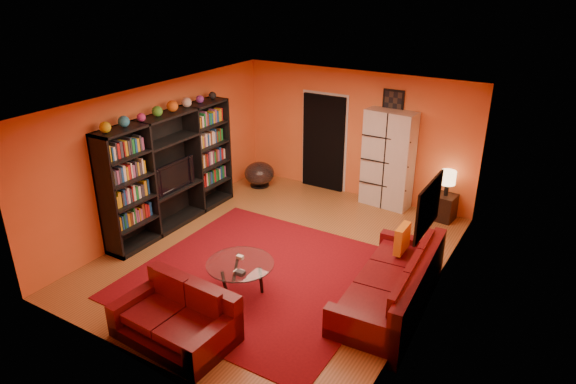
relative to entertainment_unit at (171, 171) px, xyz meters
The scene contains 20 objects.
floor 2.51m from the entertainment_unit, ahead, with size 6.00×6.00×0.00m, color brown.
ceiling 2.75m from the entertainment_unit, ahead, with size 6.00×6.00×0.00m, color white.
wall_back 3.77m from the entertainment_unit, 52.83° to the left, with size 6.00×6.00×0.00m, color orange.
wall_front 3.77m from the entertainment_unit, 52.83° to the right, with size 6.00×6.00×0.00m, color orange.
wall_left 0.34m from the entertainment_unit, behind, with size 6.00×6.00×0.00m, color orange.
wall_right 4.78m from the entertainment_unit, ahead, with size 6.00×6.00×0.00m, color orange.
rug 2.69m from the entertainment_unit, 16.42° to the right, with size 3.60×3.60×0.01m, color #5A0A11.
doorway 3.35m from the entertainment_unit, 61.98° to the left, with size 0.95×0.10×2.04m, color black.
wall_art_right 4.80m from the entertainment_unit, ahead, with size 0.03×1.00×0.70m, color black.
wall_art_back 4.36m from the entertainment_unit, 44.57° to the left, with size 0.42×0.03×0.52m, color black.
entertainment_unit is the anchor object (origin of this frame).
tv 0.10m from the entertainment_unit, 48.74° to the right, with size 0.12×0.94×0.54m, color black.
sofa 4.49m from the entertainment_unit, ahead, with size 1.15×2.52×0.85m.
loveseat 3.41m from the entertainment_unit, 46.61° to the right, with size 1.58×1.00×0.85m.
throw_pillow 4.27m from the entertainment_unit, ahead, with size 0.12×0.42×0.42m, color orange.
coffee_table 2.76m from the entertainment_unit, 27.10° to the right, with size 0.99×0.99×0.49m.
storage_cabinet 4.16m from the entertainment_unit, 42.28° to the left, with size 0.97×0.43×1.95m, color beige.
bowl_chair 2.45m from the entertainment_unit, 81.20° to the left, with size 0.66×0.66×0.54m.
side_table 5.14m from the entertainment_unit, 32.61° to the left, with size 0.40×0.40×0.50m, color black.
table_lamp 5.08m from the entertainment_unit, 32.61° to the left, with size 0.29×0.29×0.49m.
Camera 1 is at (4.00, -6.33, 4.39)m, focal length 32.00 mm.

